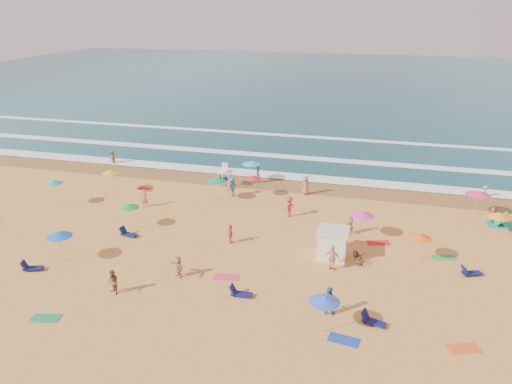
# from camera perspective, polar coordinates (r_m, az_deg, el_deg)

# --- Properties ---
(ground) EXTENTS (220.00, 220.00, 0.00)m
(ground) POSITION_cam_1_polar(r_m,az_deg,el_deg) (39.28, -0.17, -5.25)
(ground) COLOR gold
(ground) RESTS_ON ground
(ocean) EXTENTS (220.00, 140.00, 0.18)m
(ocean) POSITION_cam_1_polar(r_m,az_deg,el_deg) (119.68, 10.58, 12.17)
(ocean) COLOR #0C4756
(ocean) RESTS_ON ground
(wet_sand) EXTENTS (220.00, 220.00, 0.00)m
(wet_sand) POSITION_cam_1_polar(r_m,az_deg,el_deg) (50.50, 3.52, 0.79)
(wet_sand) COLOR olive
(wet_sand) RESTS_ON ground
(surf_foam) EXTENTS (200.00, 18.70, 0.05)m
(surf_foam) POSITION_cam_1_polar(r_m,az_deg,el_deg) (58.71, 5.25, 3.72)
(surf_foam) COLOR white
(surf_foam) RESTS_ON ground
(cabana) EXTENTS (2.00, 2.00, 2.00)m
(cabana) POSITION_cam_1_polar(r_m,az_deg,el_deg) (36.48, 8.74, -5.91)
(cabana) COLOR silver
(cabana) RESTS_ON ground
(cabana_roof) EXTENTS (2.20, 2.20, 0.12)m
(cabana_roof) POSITION_cam_1_polar(r_m,az_deg,el_deg) (36.02, 8.83, -4.41)
(cabana_roof) COLOR silver
(cabana_roof) RESTS_ON cabana
(bicycle) EXTENTS (1.31, 1.83, 0.92)m
(bicycle) POSITION_cam_1_polar(r_m,az_deg,el_deg) (36.36, 11.63, -7.18)
(bicycle) COLOR black
(bicycle) RESTS_ON ground
(lifeguard_stand) EXTENTS (1.20, 1.20, 2.10)m
(lifeguard_stand) POSITION_cam_1_polar(r_m,az_deg,el_deg) (49.77, -3.53, 1.76)
(lifeguard_stand) COLOR white
(lifeguard_stand) RESTS_ON ground
(beach_umbrellas) EXTENTS (50.66, 29.71, 0.76)m
(beach_umbrellas) POSITION_cam_1_polar(r_m,az_deg,el_deg) (39.66, 2.84, -1.70)
(beach_umbrellas) COLOR #FFA31A
(beach_umbrellas) RESTS_ON ground
(loungers) EXTENTS (51.69, 22.63, 0.34)m
(loungers) POSITION_cam_1_polar(r_m,az_deg,el_deg) (36.75, -0.66, -6.90)
(loungers) COLOR #0E164A
(loungers) RESTS_ON ground
(towels) EXTENTS (51.43, 22.46, 0.03)m
(towels) POSITION_cam_1_polar(r_m,az_deg,el_deg) (36.01, -2.72, -7.83)
(towels) COLOR #D5541A
(towels) RESTS_ON ground
(beachgoers) EXTENTS (47.57, 25.36, 2.12)m
(beachgoers) POSITION_cam_1_polar(r_m,az_deg,el_deg) (41.80, 0.11, -2.35)
(beachgoers) COLOR #A07749
(beachgoers) RESTS_ON ground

